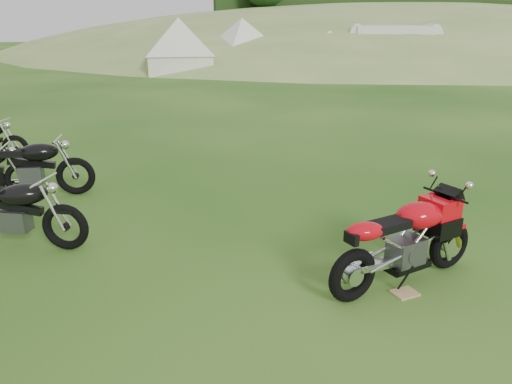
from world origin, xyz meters
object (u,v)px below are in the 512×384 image
object	(u,v)px
sport_motorcycle	(406,235)
tent_right	(329,48)
vintage_moto_b	(13,210)
vintage_moto_d	(29,166)
tent_mid	(242,43)
caravan	(392,47)
plywood_board	(405,293)
tent_left	(179,46)

from	to	relation	value
sport_motorcycle	tent_right	bearing A→B (deg)	54.00
vintage_moto_b	vintage_moto_d	xyz separation A→B (m)	(-0.14, 1.91, 0.02)
tent_mid	caravan	distance (m)	8.18
plywood_board	caravan	bearing A→B (deg)	62.23
tent_right	tent_left	bearing A→B (deg)	-163.44
tent_left	caravan	distance (m)	11.48
vintage_moto_d	tent_right	xyz separation A→B (m)	(12.15, 18.09, 0.63)
vintage_moto_d	tent_left	bearing A→B (deg)	82.62
tent_mid	tent_right	distance (m)	4.75
sport_motorcycle	tent_left	size ratio (longest dim) A/B	0.60
tent_mid	caravan	bearing A→B (deg)	-33.60
tent_right	vintage_moto_b	bearing A→B (deg)	-106.40
vintage_moto_b	tent_mid	distance (m)	23.01
vintage_moto_d	tent_mid	xyz separation A→B (m)	(7.72, 19.81, 0.83)
vintage_moto_b	caravan	bearing A→B (deg)	73.55
sport_motorcycle	vintage_moto_b	distance (m)	4.59
vintage_moto_d	tent_mid	distance (m)	21.27
sport_motorcycle	plywood_board	distance (m)	0.60
vintage_moto_d	sport_motorcycle	bearing A→B (deg)	-36.37
vintage_moto_b	tent_left	world-z (taller)	tent_left
tent_right	caravan	world-z (taller)	caravan
plywood_board	tent_mid	world-z (taller)	tent_mid
tent_right	plywood_board	bearing A→B (deg)	-95.13
plywood_board	tent_right	distance (m)	23.57
vintage_moto_b	tent_mid	bearing A→B (deg)	92.77
sport_motorcycle	tent_mid	bearing A→B (deg)	65.45
vintage_moto_b	caravan	world-z (taller)	caravan
sport_motorcycle	vintage_moto_b	bearing A→B (deg)	138.58
tent_left	tent_right	size ratio (longest dim) A/B	1.19
tent_left	tent_right	distance (m)	8.06
tent_left	tent_right	world-z (taller)	tent_left
sport_motorcycle	tent_right	distance (m)	23.31
sport_motorcycle	tent_right	world-z (taller)	tent_right
plywood_board	tent_left	xyz separation A→B (m)	(-0.11, 21.88, 1.32)
vintage_moto_d	tent_left	xyz separation A→B (m)	(4.10, 17.81, 0.84)
sport_motorcycle	vintage_moto_d	bearing A→B (deg)	121.76
vintage_moto_b	vintage_moto_d	distance (m)	1.91
tent_mid	caravan	xyz separation A→B (m)	(7.85, -2.29, -0.17)
sport_motorcycle	tent_left	distance (m)	21.68
sport_motorcycle	plywood_board	world-z (taller)	sport_motorcycle
sport_motorcycle	caravan	distance (m)	24.17
tent_left	caravan	bearing A→B (deg)	2.80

